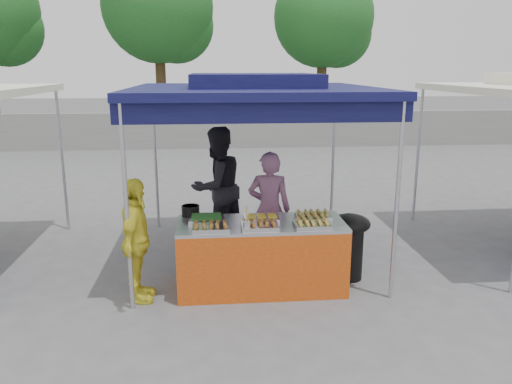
{
  "coord_description": "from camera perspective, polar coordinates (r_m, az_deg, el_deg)",
  "views": [
    {
      "loc": [
        -0.58,
        -5.76,
        2.65
      ],
      "look_at": [
        0.0,
        0.6,
        1.05
      ],
      "focal_mm": 35.0,
      "sensor_mm": 36.0,
      "label": 1
    }
  ],
  "objects": [
    {
      "name": "ground_plane",
      "position": [
        6.37,
        0.5,
        -10.53
      ],
      "size": [
        80.0,
        80.0,
        0.0
      ],
      "primitive_type": "plane",
      "color": "#575759"
    },
    {
      "name": "back_wall",
      "position": [
        16.9,
        -3.23,
        7.08
      ],
      "size": [
        40.0,
        0.25,
        1.2
      ],
      "primitive_type": "cube",
      "color": "gray",
      "rests_on": "ground_plane"
    },
    {
      "name": "main_canopy",
      "position": [
        6.76,
        -0.29,
        11.69
      ],
      "size": [
        3.2,
        3.2,
        2.57
      ],
      "color": "#B6B6BD",
      "rests_on": "ground_plane"
    },
    {
      "name": "tree_1",
      "position": [
        18.75,
        -10.66,
        19.58
      ],
      "size": [
        3.85,
        3.85,
        6.61
      ],
      "color": "#3F2F18",
      "rests_on": "ground_plane"
    },
    {
      "name": "tree_2",
      "position": [
        19.44,
        8.11,
        18.72
      ],
      "size": [
        3.66,
        3.63,
        6.24
      ],
      "color": "#3F2F18",
      "rests_on": "ground_plane"
    },
    {
      "name": "vendor_table",
      "position": [
        6.11,
        0.6,
        -7.29
      ],
      "size": [
        2.0,
        0.8,
        0.85
      ],
      "color": "#BC4510",
      "rests_on": "ground_plane"
    },
    {
      "name": "food_tray_fl",
      "position": [
        5.7,
        -5.18,
        -4.04
      ],
      "size": [
        0.42,
        0.3,
        0.07
      ],
      "color": "silver",
      "rests_on": "vendor_table"
    },
    {
      "name": "food_tray_fm",
      "position": [
        5.74,
        0.43,
        -3.87
      ],
      "size": [
        0.42,
        0.3,
        0.07
      ],
      "color": "silver",
      "rests_on": "vendor_table"
    },
    {
      "name": "food_tray_fr",
      "position": [
        5.82,
        6.46,
        -3.7
      ],
      "size": [
        0.42,
        0.3,
        0.07
      ],
      "color": "silver",
      "rests_on": "vendor_table"
    },
    {
      "name": "food_tray_bl",
      "position": [
        6.03,
        -5.68,
        -3.05
      ],
      "size": [
        0.42,
        0.3,
        0.07
      ],
      "color": "silver",
      "rests_on": "vendor_table"
    },
    {
      "name": "food_tray_bm",
      "position": [
        6.03,
        0.6,
        -2.98
      ],
      "size": [
        0.42,
        0.3,
        0.07
      ],
      "color": "silver",
      "rests_on": "vendor_table"
    },
    {
      "name": "food_tray_br",
      "position": [
        6.15,
        6.57,
        -2.73
      ],
      "size": [
        0.42,
        0.3,
        0.07
      ],
      "color": "silver",
      "rests_on": "vendor_table"
    },
    {
      "name": "cooking_pot",
      "position": [
        6.27,
        -7.49,
        -2.12
      ],
      "size": [
        0.22,
        0.22,
        0.13
      ],
      "primitive_type": "cylinder",
      "color": "black",
      "rests_on": "vendor_table"
    },
    {
      "name": "skewer_cup",
      "position": [
        5.64,
        -1.04,
        -3.98
      ],
      "size": [
        0.09,
        0.09,
        0.11
      ],
      "primitive_type": "cylinder",
      "color": "#B6B6BD",
      "rests_on": "vendor_table"
    },
    {
      "name": "wok_burner",
      "position": [
        6.48,
        10.63,
        -5.5
      ],
      "size": [
        0.51,
        0.51,
        0.86
      ],
      "rotation": [
        0.0,
        0.0,
        0.09
      ],
      "color": "black",
      "rests_on": "ground_plane"
    },
    {
      "name": "crate_left",
      "position": [
        6.75,
        -3.74,
        -7.68
      ],
      "size": [
        0.51,
        0.36,
        0.3
      ],
      "primitive_type": "cube",
      "color": "#13259D",
      "rests_on": "ground_plane"
    },
    {
      "name": "crate_right",
      "position": [
        6.85,
        2.65,
        -7.24
      ],
      "size": [
        0.54,
        0.38,
        0.32
      ],
      "primitive_type": "cube",
      "color": "#13259D",
      "rests_on": "ground_plane"
    },
    {
      "name": "crate_stacked",
      "position": [
        6.74,
        2.68,
        -4.68
      ],
      "size": [
        0.54,
        0.38,
        0.32
      ],
      "primitive_type": "cube",
      "color": "#13259D",
      "rests_on": "crate_right"
    },
    {
      "name": "vendor_woman",
      "position": [
        6.72,
        1.52,
        -2.0
      ],
      "size": [
        0.64,
        0.48,
        1.58
      ],
      "primitive_type": "imported",
      "rotation": [
        0.0,
        0.0,
        2.94
      ],
      "color": "#855475",
      "rests_on": "ground_plane"
    },
    {
      "name": "helper_man",
      "position": [
        7.51,
        -4.45,
        0.59
      ],
      "size": [
        1.12,
        1.08,
        1.81
      ],
      "primitive_type": "imported",
      "rotation": [
        0.0,
        0.0,
        3.79
      ],
      "color": "black",
      "rests_on": "ground_plane"
    },
    {
      "name": "customer_person",
      "position": [
        5.87,
        -13.53,
        -5.47
      ],
      "size": [
        0.4,
        0.87,
        1.46
      ],
      "primitive_type": "imported",
      "rotation": [
        0.0,
        0.0,
        1.52
      ],
      "color": "yellow",
      "rests_on": "ground_plane"
    }
  ]
}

